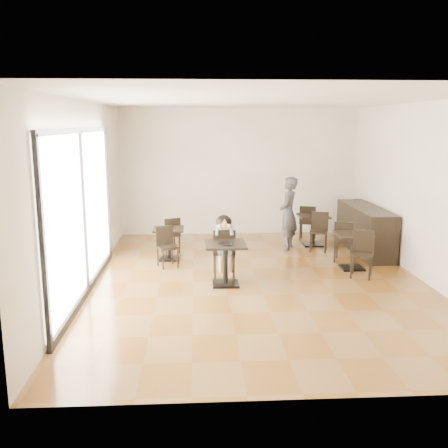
{
  "coord_description": "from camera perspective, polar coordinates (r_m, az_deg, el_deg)",
  "views": [
    {
      "loc": [
        -1.1,
        -8.66,
        2.81
      ],
      "look_at": [
        -0.59,
        0.3,
        1.0
      ],
      "focal_mm": 40.0,
      "sensor_mm": 36.0,
      "label": 1
    }
  ],
  "objects": [
    {
      "name": "service_counter",
      "position": [
        11.53,
        15.8,
        -0.58
      ],
      "size": [
        0.6,
        2.4,
        1.0
      ],
      "primitive_type": "cube",
      "color": "black",
      "rests_on": "floor"
    },
    {
      "name": "chair_left_a",
      "position": [
        11.03,
        -6.17,
        -1.26
      ],
      "size": [
        0.47,
        0.47,
        0.8
      ],
      "primitive_type": null,
      "rotation": [
        0.0,
        0.0,
        3.55
      ],
      "color": "black",
      "rests_on": "floor"
    },
    {
      "name": "cafe_table_left",
      "position": [
        10.51,
        -6.31,
        -2.28
      ],
      "size": [
        0.83,
        0.83,
        0.67
      ],
      "primitive_type": null,
      "rotation": [
        0.0,
        0.0,
        0.41
      ],
      "color": "black",
      "rests_on": "floor"
    },
    {
      "name": "ceiling",
      "position": [
        8.74,
        4.11,
        13.94
      ],
      "size": [
        6.0,
        8.0,
        0.01
      ],
      "primitive_type": "cube",
      "color": "silver",
      "rests_on": "floor"
    },
    {
      "name": "plate",
      "position": [
        8.61,
        0.23,
        -2.32
      ],
      "size": [
        0.26,
        0.26,
        0.02
      ],
      "primitive_type": "cylinder",
      "color": "black",
      "rests_on": "child_table"
    },
    {
      "name": "wall_back",
      "position": [
        12.76,
        1.72,
        5.97
      ],
      "size": [
        6.0,
        0.01,
        3.2
      ],
      "primitive_type": "cube",
      "color": "silver",
      "rests_on": "floor"
    },
    {
      "name": "chair_back_b",
      "position": [
        11.31,
        10.78,
        -0.92
      ],
      "size": [
        0.49,
        0.49,
        0.86
      ],
      "primitive_type": null,
      "rotation": [
        0.0,
        0.0,
        -0.32
      ],
      "color": "black",
      "rests_on": "floor"
    },
    {
      "name": "pizza_slice",
      "position": [
        9.01,
        0.05,
        -0.22
      ],
      "size": [
        0.27,
        0.2,
        0.06
      ],
      "primitive_type": null,
      "color": "#E1D27E",
      "rests_on": "child"
    },
    {
      "name": "cafe_table_mid",
      "position": [
        10.1,
        14.47,
        -3.02
      ],
      "size": [
        0.89,
        0.89,
        0.71
      ],
      "primitive_type": null,
      "rotation": [
        0.0,
        0.0,
        -0.42
      ],
      "color": "black",
      "rests_on": "floor"
    },
    {
      "name": "chair_left_b",
      "position": [
        9.97,
        -6.48,
        -2.65
      ],
      "size": [
        0.47,
        0.47,
        0.8
      ],
      "primitive_type": null,
      "rotation": [
        0.0,
        0.0,
        0.41
      ],
      "color": "black",
      "rests_on": "floor"
    },
    {
      "name": "wall_front",
      "position": [
        4.94,
        9.75,
        -2.94
      ],
      "size": [
        6.0,
        0.01,
        3.2
      ],
      "primitive_type": "cube",
      "color": "silver",
      "rests_on": "floor"
    },
    {
      "name": "storefront_window",
      "position": [
        8.49,
        -15.93,
        1.41
      ],
      "size": [
        0.04,
        4.5,
        2.6
      ],
      "primitive_type": "cube",
      "color": "white",
      "rests_on": "floor"
    },
    {
      "name": "wall_right",
      "position": [
        9.66,
        21.95,
        3.39
      ],
      "size": [
        0.01,
        8.0,
        3.2
      ],
      "primitive_type": "cube",
      "color": "silver",
      "rests_on": "floor"
    },
    {
      "name": "cafe_table_back",
      "position": [
        11.85,
        10.13,
        -0.7
      ],
      "size": [
        0.86,
        0.86,
        0.72
      ],
      "primitive_type": null,
      "rotation": [
        0.0,
        0.0,
        -0.32
      ],
      "color": "black",
      "rests_on": "floor"
    },
    {
      "name": "chair_back_a",
      "position": [
        12.36,
        9.56,
        0.16
      ],
      "size": [
        0.49,
        0.49,
        0.86
      ],
      "primitive_type": null,
      "rotation": [
        0.0,
        0.0,
        2.83
      ],
      "color": "black",
      "rests_on": "floor"
    },
    {
      "name": "chair_mid_b",
      "position": [
        9.58,
        15.47,
        -3.42
      ],
      "size": [
        0.51,
        0.51,
        0.86
      ],
      "primitive_type": null,
      "rotation": [
        0.0,
        0.0,
        -0.42
      ],
      "color": "black",
      "rests_on": "floor"
    },
    {
      "name": "child_table",
      "position": [
        8.81,
        0.19,
        -4.61
      ],
      "size": [
        0.72,
        0.72,
        0.76
      ],
      "primitive_type": null,
      "color": "black",
      "rests_on": "floor"
    },
    {
      "name": "adult_patron",
      "position": [
        11.34,
        7.36,
        1.23
      ],
      "size": [
        0.56,
        0.69,
        1.65
      ],
      "primitive_type": "imported",
      "rotation": [
        0.0,
        0.0,
        -1.89
      ],
      "color": "#37373D",
      "rests_on": "floor"
    },
    {
      "name": "child_chair",
      "position": [
        9.32,
        -0.02,
        -3.22
      ],
      "size": [
        0.41,
        0.41,
        0.91
      ],
      "primitive_type": null,
      "rotation": [
        0.0,
        0.0,
        3.14
      ],
      "color": "black",
      "rests_on": "floor"
    },
    {
      "name": "wall_left",
      "position": [
        8.95,
        -15.5,
        3.22
      ],
      "size": [
        0.01,
        8.0,
        3.2
      ],
      "primitive_type": "cube",
      "color": "silver",
      "rests_on": "floor"
    },
    {
      "name": "child",
      "position": [
        9.29,
        -0.02,
        -2.52
      ],
      "size": [
        0.41,
        0.57,
        1.15
      ],
      "primitive_type": null,
      "color": "slate",
      "rests_on": "child_chair"
    },
    {
      "name": "floor",
      "position": [
        9.17,
        3.83,
        -6.46
      ],
      "size": [
        6.0,
        8.0,
        0.01
      ],
      "primitive_type": "cube",
      "color": "brown",
      "rests_on": "ground"
    },
    {
      "name": "chair_mid_a",
      "position": [
        10.59,
        13.59,
        -1.91
      ],
      "size": [
        0.51,
        0.51,
        0.86
      ],
      "primitive_type": null,
      "rotation": [
        0.0,
        0.0,
        2.72
      ],
      "color": "black",
      "rests_on": "floor"
    }
  ]
}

